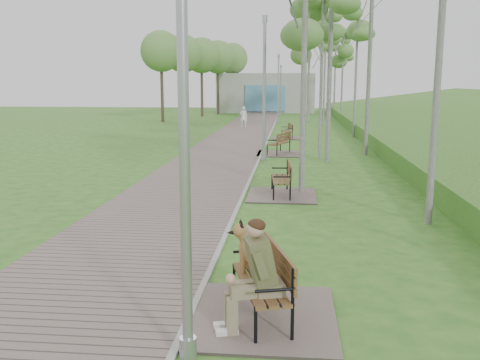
{
  "coord_description": "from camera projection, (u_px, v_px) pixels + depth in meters",
  "views": [
    {
      "loc": [
        1.35,
        -5.98,
        3.17
      ],
      "look_at": [
        0.3,
        4.62,
        1.2
      ],
      "focal_mm": 40.0,
      "sensor_mm": 36.0,
      "label": 1
    }
  ],
  "objects": [
    {
      "name": "lamp_post_third",
      "position": [
        278.0,
        91.0,
        41.25
      ],
      "size": [
        0.2,
        0.2,
        5.22
      ],
      "color": "#9EA0A6",
      "rests_on": "ground"
    },
    {
      "name": "building_north",
      "position": [
        266.0,
        93.0,
        56.23
      ],
      "size": [
        10.0,
        5.2,
        4.0
      ],
      "color": "#9E9E99",
      "rests_on": "ground"
    },
    {
      "name": "birch_mid_c",
      "position": [
        332.0,
        5.0,
        20.34
      ],
      "size": [
        2.5,
        2.5,
        7.68
      ],
      "color": "silver",
      "rests_on": "ground"
    },
    {
      "name": "pedestrian_near",
      "position": [
        244.0,
        117.0,
        37.1
      ],
      "size": [
        0.54,
        0.35,
        1.48
      ],
      "primitive_type": "imported",
      "rotation": [
        0.0,
        0.0,
        3.14
      ],
      "color": "white",
      "rests_on": "ground"
    },
    {
      "name": "birch_far_a",
      "position": [
        358.0,
        11.0,
        29.56
      ],
      "size": [
        2.22,
        2.22,
        8.92
      ],
      "color": "silver",
      "rests_on": "ground"
    },
    {
      "name": "lamp_post_near",
      "position": [
        184.0,
        154.0,
        5.7
      ],
      "size": [
        0.2,
        0.2,
        5.16
      ],
      "color": "#9EA0A6",
      "rests_on": "ground"
    },
    {
      "name": "walkway",
      "position": [
        233.0,
        143.0,
        27.77
      ],
      "size": [
        3.5,
        67.0,
        0.04
      ],
      "primitive_type": "cube",
      "color": "#75645F",
      "rests_on": "ground"
    },
    {
      "name": "lamp_post_second",
      "position": [
        264.0,
        94.0,
        21.21
      ],
      "size": [
        0.22,
        0.22,
        5.7
      ],
      "color": "#9EA0A6",
      "rests_on": "ground"
    },
    {
      "name": "kerb",
      "position": [
        266.0,
        143.0,
        27.6
      ],
      "size": [
        0.1,
        67.0,
        0.05
      ],
      "primitive_type": "cube",
      "color": "#999993",
      "rests_on": "ground"
    },
    {
      "name": "lamp_post_far",
      "position": [
        281.0,
        92.0,
        49.72
      ],
      "size": [
        0.18,
        0.18,
        4.67
      ],
      "color": "#9EA0A6",
      "rests_on": "ground"
    },
    {
      "name": "birch_distant_b",
      "position": [
        336.0,
        50.0,
        49.35
      ],
      "size": [
        2.27,
        2.27,
        7.71
      ],
      "color": "silver",
      "rests_on": "ground"
    },
    {
      "name": "birch_far_b",
      "position": [
        326.0,
        35.0,
        36.93
      ],
      "size": [
        2.49,
        2.49,
        8.07
      ],
      "color": "silver",
      "rests_on": "ground"
    },
    {
      "name": "ground",
      "position": [
        178.0,
        344.0,
        6.56
      ],
      "size": [
        120.0,
        120.0,
        0.0
      ],
      "primitive_type": "plane",
      "color": "#2D631F",
      "rests_on": "ground"
    },
    {
      "name": "bench_main",
      "position": [
        256.0,
        285.0,
        7.16
      ],
      "size": [
        1.97,
        2.19,
        1.72
      ],
      "color": "#75645F",
      "rests_on": "ground"
    },
    {
      "name": "birch_distant_a",
      "position": [
        310.0,
        38.0,
        40.46
      ],
      "size": [
        2.44,
        2.44,
        8.15
      ],
      "color": "silver",
      "rests_on": "ground"
    },
    {
      "name": "bench_far",
      "position": [
        287.0,
        135.0,
        30.21
      ],
      "size": [
        1.67,
        1.86,
        1.03
      ],
      "color": "#75645F",
      "rests_on": "ground"
    },
    {
      "name": "bench_second",
      "position": [
        281.0,
        188.0,
        15.0
      ],
      "size": [
        1.9,
        2.11,
        1.17
      ],
      "color": "#75645F",
      "rests_on": "ground"
    },
    {
      "name": "bench_third",
      "position": [
        279.0,
        149.0,
        23.61
      ],
      "size": [
        1.94,
        2.16,
        1.19
      ],
      "color": "#75645F",
      "rests_on": "ground"
    },
    {
      "name": "birch_far_c",
      "position": [
        343.0,
        47.0,
        42.22
      ],
      "size": [
        2.21,
        2.21,
        7.42
      ],
      "color": "silver",
      "rests_on": "ground"
    }
  ]
}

